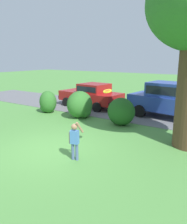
{
  "coord_description": "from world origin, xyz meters",
  "views": [
    {
      "loc": [
        5.49,
        -5.49,
        3.21
      ],
      "look_at": [
        0.62,
        1.82,
        1.1
      ],
      "focal_mm": 36.54,
      "sensor_mm": 36.0,
      "label": 1
    }
  ],
  "objects_px": {
    "parked_suv": "(172,99)",
    "child_thrower": "(75,139)",
    "parked_sedan": "(92,94)",
    "frisbee": "(107,91)"
  },
  "relations": [
    {
      "from": "parked_suv",
      "to": "frisbee",
      "type": "bearing_deg",
      "value": -95.1
    },
    {
      "from": "frisbee",
      "to": "parked_sedan",
      "type": "bearing_deg",
      "value": 128.08
    },
    {
      "from": "frisbee",
      "to": "child_thrower",
      "type": "bearing_deg",
      "value": -119.83
    },
    {
      "from": "parked_sedan",
      "to": "parked_suv",
      "type": "height_order",
      "value": "parked_suv"
    },
    {
      "from": "frisbee",
      "to": "parked_suv",
      "type": "bearing_deg",
      "value": 84.9
    },
    {
      "from": "parked_sedan",
      "to": "frisbee",
      "type": "xyz_separation_m",
      "value": [
        4.67,
        -5.96,
        1.31
      ]
    },
    {
      "from": "parked_sedan",
      "to": "parked_suv",
      "type": "xyz_separation_m",
      "value": [
        5.2,
        -0.03,
        0.23
      ]
    },
    {
      "from": "child_thrower",
      "to": "frisbee",
      "type": "relative_size",
      "value": 4.54
    },
    {
      "from": "parked_suv",
      "to": "child_thrower",
      "type": "xyz_separation_m",
      "value": [
        -1.11,
        -6.95,
        -0.36
      ]
    },
    {
      "from": "parked_suv",
      "to": "frisbee",
      "type": "distance_m",
      "value": 6.06
    }
  ]
}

